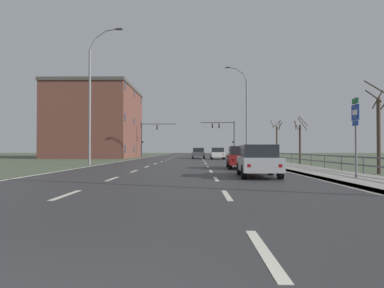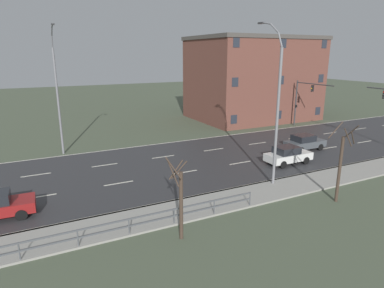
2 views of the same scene
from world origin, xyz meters
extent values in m
cube|color=#4C5642|center=(0.00, 48.00, -0.06)|extent=(160.00, 160.00, 0.12)
cube|color=#303033|center=(0.00, 60.00, 0.01)|extent=(14.00, 120.00, 0.02)
cube|color=beige|center=(-2.33, 7.40, 0.02)|extent=(0.16, 2.20, 0.01)
cube|color=beige|center=(-2.33, 12.80, 0.02)|extent=(0.16, 2.20, 0.01)
cube|color=beige|center=(-2.33, 18.20, 0.02)|extent=(0.16, 2.20, 0.01)
cube|color=beige|center=(-2.33, 23.60, 0.02)|extent=(0.16, 2.20, 0.01)
cube|color=beige|center=(-2.33, 29.00, 0.02)|extent=(0.16, 2.20, 0.01)
cube|color=beige|center=(-2.33, 34.40, 0.02)|extent=(0.16, 2.20, 0.01)
cube|color=beige|center=(-2.33, 39.80, 0.02)|extent=(0.16, 2.20, 0.01)
cube|color=beige|center=(-2.33, 45.20, 0.02)|extent=(0.16, 2.20, 0.01)
cube|color=beige|center=(-2.33, 50.60, 0.02)|extent=(0.16, 2.20, 0.01)
cube|color=beige|center=(-2.33, 56.00, 0.02)|extent=(0.16, 2.20, 0.01)
cube|color=beige|center=(-2.33, 61.40, 0.02)|extent=(0.16, 2.20, 0.01)
cube|color=beige|center=(-2.33, 66.80, 0.02)|extent=(0.16, 2.20, 0.01)
cube|color=beige|center=(-2.33, 72.20, 0.02)|extent=(0.16, 2.20, 0.01)
cube|color=beige|center=(-2.33, 77.60, 0.02)|extent=(0.16, 2.20, 0.01)
cube|color=beige|center=(-2.33, 83.00, 0.02)|extent=(0.16, 2.20, 0.01)
cube|color=beige|center=(-2.33, 88.40, 0.02)|extent=(0.16, 2.20, 0.01)
cube|color=beige|center=(-2.33, 93.80, 0.02)|extent=(0.16, 2.20, 0.01)
cube|color=beige|center=(-2.33, 99.20, 0.02)|extent=(0.16, 2.20, 0.01)
cube|color=beige|center=(-2.33, 104.60, 0.02)|extent=(0.16, 2.20, 0.01)
cube|color=beige|center=(-2.33, 110.00, 0.02)|extent=(0.16, 2.20, 0.01)
cube|color=beige|center=(-2.33, 115.40, 0.02)|extent=(0.16, 2.20, 0.01)
cube|color=beige|center=(2.33, 2.00, 0.02)|extent=(0.16, 2.20, 0.01)
cube|color=beige|center=(2.33, 7.40, 0.02)|extent=(0.16, 2.20, 0.01)
cube|color=beige|center=(2.33, 12.80, 0.02)|extent=(0.16, 2.20, 0.01)
cube|color=beige|center=(2.33, 18.20, 0.02)|extent=(0.16, 2.20, 0.01)
cube|color=beige|center=(2.33, 23.60, 0.02)|extent=(0.16, 2.20, 0.01)
cube|color=beige|center=(2.33, 29.00, 0.02)|extent=(0.16, 2.20, 0.01)
cube|color=beige|center=(2.33, 34.40, 0.02)|extent=(0.16, 2.20, 0.01)
cube|color=beige|center=(2.33, 39.80, 0.02)|extent=(0.16, 2.20, 0.01)
cube|color=beige|center=(2.33, 45.20, 0.02)|extent=(0.16, 2.20, 0.01)
cube|color=beige|center=(2.33, 50.60, 0.02)|extent=(0.16, 2.20, 0.01)
cube|color=beige|center=(2.33, 56.00, 0.02)|extent=(0.16, 2.20, 0.01)
cube|color=beige|center=(2.33, 61.40, 0.02)|extent=(0.16, 2.20, 0.01)
cube|color=beige|center=(2.33, 66.80, 0.02)|extent=(0.16, 2.20, 0.01)
cube|color=beige|center=(2.33, 72.20, 0.02)|extent=(0.16, 2.20, 0.01)
cube|color=beige|center=(2.33, 77.60, 0.02)|extent=(0.16, 2.20, 0.01)
cube|color=beige|center=(2.33, 83.00, 0.02)|extent=(0.16, 2.20, 0.01)
cube|color=beige|center=(2.33, 88.40, 0.02)|extent=(0.16, 2.20, 0.01)
cube|color=beige|center=(2.33, 93.80, 0.02)|extent=(0.16, 2.20, 0.01)
cube|color=beige|center=(2.33, 99.20, 0.02)|extent=(0.16, 2.20, 0.01)
cube|color=beige|center=(2.33, 104.60, 0.02)|extent=(0.16, 2.20, 0.01)
cube|color=beige|center=(2.33, 110.00, 0.02)|extent=(0.16, 2.20, 0.01)
cube|color=beige|center=(2.33, 115.40, 0.02)|extent=(0.16, 2.20, 0.01)
cube|color=beige|center=(6.85, 60.00, 0.02)|extent=(0.16, 120.00, 0.01)
cube|color=beige|center=(-6.85, 60.00, 0.02)|extent=(0.16, 120.00, 0.01)
cube|color=gray|center=(8.50, 60.00, 0.06)|extent=(3.00, 120.00, 0.12)
cube|color=slate|center=(7.08, 60.00, 0.06)|extent=(0.16, 120.00, 0.12)
cube|color=#515459|center=(9.85, 21.17, 0.95)|extent=(0.06, 28.36, 0.08)
cube|color=#515459|center=(9.85, 21.17, 0.55)|extent=(0.06, 28.36, 0.08)
cylinder|color=#515459|center=(9.85, 14.73, 0.50)|extent=(0.07, 0.07, 1.00)
cylinder|color=#515459|center=(9.85, 17.31, 0.50)|extent=(0.07, 0.07, 1.00)
cylinder|color=#515459|center=(9.85, 19.89, 0.50)|extent=(0.07, 0.07, 1.00)
cylinder|color=#515459|center=(9.85, 22.46, 0.50)|extent=(0.07, 0.07, 1.00)
cylinder|color=#515459|center=(9.85, 25.04, 0.50)|extent=(0.07, 0.07, 1.00)
cylinder|color=#515459|center=(9.85, 27.62, 0.50)|extent=(0.07, 0.07, 1.00)
cylinder|color=#515459|center=(9.85, 30.20, 0.50)|extent=(0.07, 0.07, 1.00)
cylinder|color=#515459|center=(9.85, 32.77, 0.50)|extent=(0.07, 0.07, 1.00)
cylinder|color=#515459|center=(9.85, 35.35, 0.50)|extent=(0.07, 0.07, 1.00)
cylinder|color=slate|center=(7.60, 39.05, 4.85)|extent=(0.20, 0.20, 9.70)
cylinder|color=slate|center=(7.38, 39.05, 10.17)|extent=(0.54, 0.11, 0.99)
cylinder|color=slate|center=(6.74, 39.05, 10.94)|extent=(0.91, 0.11, 0.69)
cylinder|color=slate|center=(5.80, 39.05, 11.33)|extent=(1.04, 0.11, 0.29)
cube|color=#333335|center=(5.29, 39.05, 11.37)|extent=(0.56, 0.24, 0.12)
cylinder|color=slate|center=(-7.60, 26.23, 4.90)|extent=(0.20, 0.20, 9.79)
cylinder|color=slate|center=(-7.36, 26.23, 10.30)|extent=(0.57, 0.11, 1.06)
cylinder|color=slate|center=(-6.67, 26.23, 11.12)|extent=(0.97, 0.11, 0.73)
cylinder|color=slate|center=(-5.67, 26.23, 11.54)|extent=(1.12, 0.11, 0.30)
cube|color=#333335|center=(-5.12, 26.23, 11.59)|extent=(0.56, 0.24, 0.12)
cylinder|color=slate|center=(8.40, 12.41, 1.80)|extent=(0.09, 0.09, 3.61)
cube|color=#146633|center=(8.38, 12.41, 3.46)|extent=(0.03, 0.56, 0.24)
cube|color=#143899|center=(8.38, 12.41, 2.96)|extent=(0.03, 0.68, 0.68)
cube|color=white|center=(8.36, 12.41, 2.96)|extent=(0.01, 0.44, 0.22)
cube|color=#143899|center=(8.38, 12.41, 2.49)|extent=(0.03, 0.52, 0.22)
cylinder|color=#38383A|center=(7.90, 55.42, 3.08)|extent=(0.18, 0.18, 6.17)
cylinder|color=#38383A|center=(5.05, 55.42, 5.92)|extent=(5.70, 0.12, 0.12)
cube|color=black|center=(5.34, 55.42, 5.37)|extent=(0.20, 0.28, 0.80)
sphere|color=red|center=(5.34, 55.27, 5.63)|extent=(0.14, 0.14, 0.14)
sphere|color=#2D2D2D|center=(5.34, 55.27, 5.37)|extent=(0.14, 0.14, 0.14)
sphere|color=#2D2D2D|center=(5.34, 55.27, 5.11)|extent=(0.14, 0.14, 0.14)
cube|color=black|center=(4.20, 55.42, 5.37)|extent=(0.20, 0.28, 0.80)
sphere|color=red|center=(4.20, 55.27, 5.63)|extent=(0.14, 0.14, 0.14)
sphere|color=#2D2D2D|center=(4.20, 55.27, 5.37)|extent=(0.14, 0.14, 0.14)
sphere|color=#2D2D2D|center=(4.20, 55.27, 5.11)|extent=(0.14, 0.14, 0.14)
cube|color=black|center=(7.68, 55.37, 2.60)|extent=(0.18, 0.12, 0.32)
cylinder|color=#38383A|center=(-7.90, 55.48, 2.96)|extent=(0.18, 0.18, 5.93)
cylinder|color=#38383A|center=(-4.95, 55.48, 5.68)|extent=(5.90, 0.12, 0.12)
cube|color=black|center=(-5.24, 55.48, 5.13)|extent=(0.20, 0.28, 0.80)
sphere|color=#2D2D2D|center=(-5.24, 55.33, 5.39)|extent=(0.14, 0.14, 0.14)
sphere|color=#F2AD19|center=(-5.24, 55.33, 5.13)|extent=(0.14, 0.14, 0.14)
sphere|color=#2D2D2D|center=(-5.24, 55.33, 4.87)|extent=(0.14, 0.14, 0.14)
cube|color=black|center=(-7.68, 55.43, 2.60)|extent=(0.18, 0.12, 0.32)
cube|color=#B7B7BC|center=(4.45, 14.09, 0.65)|extent=(1.94, 4.18, 0.64)
cube|color=black|center=(4.44, 13.84, 1.27)|extent=(1.65, 2.07, 0.60)
cube|color=slate|center=(4.48, 14.79, 1.25)|extent=(1.41, 0.14, 0.51)
cylinder|color=black|center=(5.32, 15.32, 0.33)|extent=(0.25, 0.67, 0.66)
cylinder|color=black|center=(3.70, 15.39, 0.33)|extent=(0.25, 0.67, 0.66)
cylinder|color=black|center=(5.20, 12.78, 0.33)|extent=(0.25, 0.67, 0.66)
cylinder|color=black|center=(3.59, 12.86, 0.33)|extent=(0.25, 0.67, 0.66)
cube|color=red|center=(3.70, 12.09, 0.65)|extent=(0.16, 0.05, 0.14)
cube|color=red|center=(5.02, 12.03, 0.65)|extent=(0.16, 0.05, 0.14)
cube|color=silver|center=(4.31, 43.44, 0.65)|extent=(1.77, 4.11, 0.64)
cube|color=black|center=(4.31, 43.19, 1.27)|extent=(1.57, 2.01, 0.60)
cube|color=slate|center=(4.31, 44.14, 1.25)|extent=(1.40, 0.08, 0.51)
cylinder|color=black|center=(5.12, 44.71, 0.33)|extent=(0.22, 0.66, 0.66)
cylinder|color=black|center=(3.50, 44.71, 0.33)|extent=(0.22, 0.66, 0.66)
cylinder|color=black|center=(5.11, 42.17, 0.33)|extent=(0.22, 0.66, 0.66)
cylinder|color=black|center=(3.49, 42.17, 0.33)|extent=(0.22, 0.66, 0.66)
cube|color=red|center=(3.64, 41.41, 0.65)|extent=(0.16, 0.04, 0.14)
cube|color=red|center=(4.96, 41.41, 0.65)|extent=(0.16, 0.04, 0.14)
cube|color=#474C51|center=(1.75, 47.87, 0.65)|extent=(1.79, 4.11, 0.64)
cube|color=black|center=(1.76, 47.62, 1.27)|extent=(1.57, 2.01, 0.60)
cube|color=slate|center=(1.75, 48.57, 1.25)|extent=(1.40, 0.09, 0.51)
cylinder|color=black|center=(2.55, 49.15, 0.33)|extent=(0.22, 0.66, 0.66)
cylinder|color=black|center=(0.93, 49.13, 0.33)|extent=(0.22, 0.66, 0.66)
cylinder|color=black|center=(2.57, 46.60, 0.33)|extent=(0.22, 0.66, 0.66)
cylinder|color=black|center=(0.95, 46.59, 0.33)|extent=(0.22, 0.66, 0.66)
cube|color=red|center=(1.11, 45.83, 0.65)|extent=(0.16, 0.04, 0.14)
cube|color=red|center=(2.43, 45.84, 0.65)|extent=(0.16, 0.04, 0.14)
cube|color=maroon|center=(4.55, 21.32, 0.65)|extent=(1.93, 4.17, 0.64)
cube|color=black|center=(4.53, 21.07, 1.27)|extent=(1.64, 2.06, 0.60)
cube|color=slate|center=(4.57, 22.01, 1.25)|extent=(1.41, 0.14, 0.51)
cylinder|color=black|center=(5.41, 22.55, 0.33)|extent=(0.25, 0.67, 0.66)
cylinder|color=black|center=(3.79, 22.62, 0.33)|extent=(0.25, 0.67, 0.66)
cylinder|color=black|center=(5.30, 20.01, 0.33)|extent=(0.25, 0.67, 0.66)
cylinder|color=black|center=(3.68, 20.08, 0.33)|extent=(0.25, 0.67, 0.66)
cube|color=red|center=(3.80, 19.31, 0.65)|extent=(0.16, 0.05, 0.14)
cube|color=red|center=(5.12, 19.26, 0.65)|extent=(0.16, 0.05, 0.14)
cube|color=brown|center=(-14.96, 53.52, 5.56)|extent=(12.27, 16.59, 11.12)
cube|color=#4C4742|center=(-14.96, 53.52, 11.37)|extent=(12.51, 16.93, 0.50)
cube|color=#282D38|center=(-8.81, 46.43, 1.40)|extent=(0.04, 0.90, 1.10)
cube|color=#282D38|center=(-8.81, 53.52, 1.40)|extent=(0.04, 0.90, 1.10)
cube|color=#282D38|center=(-8.81, 60.62, 1.40)|extent=(0.04, 0.90, 1.10)
cube|color=#282D38|center=(-8.81, 46.43, 5.96)|extent=(0.04, 0.90, 1.10)
cube|color=#282D38|center=(-8.81, 53.52, 5.96)|extent=(0.04, 0.90, 1.10)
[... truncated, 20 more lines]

